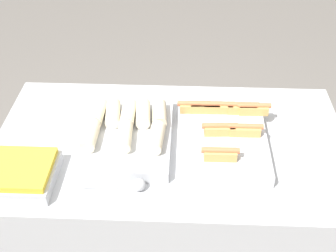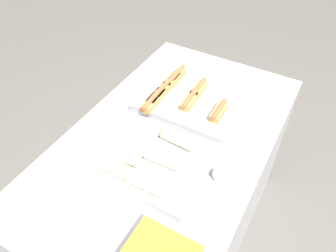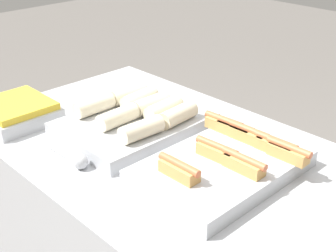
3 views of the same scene
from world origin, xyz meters
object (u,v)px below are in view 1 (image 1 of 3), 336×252
object	(u,v)px
tray_wraps	(127,131)
tray_side_front	(19,174)
tray_hotdogs	(225,134)
serving_spoon_near	(135,185)

from	to	relation	value
tray_wraps	tray_side_front	distance (m)	0.44
tray_wraps	tray_side_front	size ratio (longest dim) A/B	1.88
tray_hotdogs	tray_wraps	distance (m)	0.39
tray_hotdogs	serving_spoon_near	distance (m)	0.44
tray_wraps	tray_side_front	xyz separation A→B (m)	(-0.36, -0.26, -0.01)
serving_spoon_near	tray_side_front	bearing A→B (deg)	176.83
tray_side_front	serving_spoon_near	distance (m)	0.42
tray_wraps	serving_spoon_near	bearing A→B (deg)	-77.95
tray_hotdogs	tray_side_front	bearing A→B (deg)	-160.50
tray_hotdogs	serving_spoon_near	size ratio (longest dim) A/B	2.23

